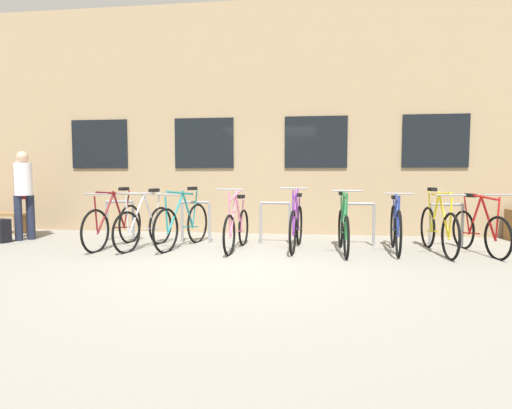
% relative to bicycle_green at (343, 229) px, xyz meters
% --- Properties ---
extents(ground_plane, '(42.00, 42.00, 0.00)m').
position_rel_bicycle_green_xyz_m(ground_plane, '(-1.63, -1.26, -0.38)').
color(ground_plane, gray).
extents(storefront_building, '(28.00, 7.51, 4.93)m').
position_rel_bicycle_green_xyz_m(storefront_building, '(-1.63, 5.67, 2.08)').
color(storefront_building, tan).
rests_on(storefront_building, ground).
extents(bike_rack, '(6.58, 0.05, 0.78)m').
position_rel_bicycle_green_xyz_m(bike_rack, '(-1.18, 0.64, 0.10)').
color(bike_rack, gray).
rests_on(bike_rack, ground).
extents(bicycle_green, '(0.44, 1.74, 1.06)m').
position_rel_bicycle_green_xyz_m(bicycle_green, '(0.00, 0.00, 0.00)').
color(bicycle_green, black).
rests_on(bicycle_green, ground).
extents(bicycle_teal, '(0.56, 1.79, 1.07)m').
position_rel_bicycle_green_xyz_m(bicycle_teal, '(-2.76, 0.11, 0.02)').
color(bicycle_teal, black).
rests_on(bicycle_teal, ground).
extents(bicycle_blue, '(0.44, 1.72, 1.01)m').
position_rel_bicycle_green_xyz_m(bicycle_blue, '(0.87, 0.18, 0.02)').
color(bicycle_blue, black).
rests_on(bicycle_blue, ground).
extents(bicycle_pink, '(0.44, 1.64, 1.07)m').
position_rel_bicycle_green_xyz_m(bicycle_pink, '(-1.78, -0.03, -0.01)').
color(bicycle_pink, black).
rests_on(bicycle_pink, ground).
extents(bicycle_maroon, '(0.44, 1.74, 1.07)m').
position_rel_bicycle_green_xyz_m(bicycle_maroon, '(-3.96, -0.05, 0.02)').
color(bicycle_maroon, black).
rests_on(bicycle_maroon, ground).
extents(bicycle_purple, '(0.44, 1.70, 1.09)m').
position_rel_bicycle_green_xyz_m(bicycle_purple, '(-0.78, 0.16, 0.01)').
color(bicycle_purple, black).
rests_on(bicycle_purple, ground).
extents(bicycle_silver, '(0.54, 1.62, 1.05)m').
position_rel_bicycle_green_xyz_m(bicycle_silver, '(-3.40, -0.06, 0.01)').
color(bicycle_silver, black).
rests_on(bicycle_silver, ground).
extents(bicycle_yellow, '(0.44, 1.80, 1.07)m').
position_rel_bicycle_green_xyz_m(bicycle_yellow, '(1.53, 0.12, 0.02)').
color(bicycle_yellow, black).
rests_on(bicycle_yellow, ground).
extents(bicycle_red, '(0.45, 1.62, 1.00)m').
position_rel_bicycle_green_xyz_m(bicycle_red, '(2.17, 0.14, -0.01)').
color(bicycle_red, black).
rests_on(bicycle_red, ground).
extents(person_by_bench, '(0.35, 0.32, 1.63)m').
position_rel_bicycle_green_xyz_m(person_by_bench, '(-6.31, 0.80, 0.55)').
color(person_by_bench, '#3F3F42').
rests_on(person_by_bench, ground).
extents(person_browsing, '(0.32, 0.32, 1.72)m').
position_rel_bicycle_green_xyz_m(person_browsing, '(-6.05, 0.48, 0.62)').
color(person_browsing, '#1E2338').
rests_on(person_browsing, ground).
extents(backpack, '(0.33, 0.28, 0.44)m').
position_rel_bicycle_green_xyz_m(backpack, '(-6.29, 0.16, -0.16)').
color(backpack, black).
rests_on(backpack, ground).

